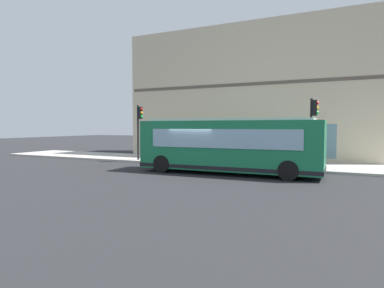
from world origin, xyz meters
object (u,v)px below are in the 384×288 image
Objects in this scene: pedestrian_near_building_entrance at (169,146)px; traffic_light_down_block at (139,122)px; fire_hydrant at (297,160)px; city_bus_nearside at (228,146)px; traffic_light_near_corner at (313,120)px; pedestrian_near_hydrant at (205,148)px; pedestrian_walking_along_curb at (271,148)px; newspaper_vending_box at (198,153)px.

traffic_light_down_block is at bearing 109.74° from pedestrian_near_building_entrance.
fire_hydrant is at bearing -84.87° from traffic_light_down_block.
city_bus_nearside is 2.46× the size of traffic_light_near_corner.
traffic_light_near_corner reaches higher than pedestrian_near_hydrant.
traffic_light_near_corner reaches higher than pedestrian_walking_along_curb.
traffic_light_down_block is at bearing 125.95° from newspaper_vending_box.
pedestrian_near_building_entrance is (-0.32, 2.74, 0.05)m from pedestrian_near_hydrant.
fire_hydrant is at bearing -88.39° from pedestrian_near_building_entrance.
pedestrian_near_building_entrance is 1.07× the size of pedestrian_walking_along_curb.
pedestrian_walking_along_curb is at bearing -59.26° from pedestrian_near_hydrant.
traffic_light_near_corner reaches higher than fire_hydrant.
fire_hydrant is 3.39m from pedestrian_walking_along_curb.
pedestrian_near_hydrant is (0.06, 6.32, 0.62)m from fire_hydrant.
city_bus_nearside is at bearing -141.50° from pedestrian_near_hydrant.
traffic_light_near_corner is 10.26m from pedestrian_near_building_entrance.
pedestrian_near_building_entrance reaches higher than pedestrian_walking_along_curb.
city_bus_nearside is at bearing 125.28° from traffic_light_near_corner.
fire_hydrant is 6.35m from pedestrian_near_hydrant.
traffic_light_down_block reaches higher than pedestrian_walking_along_curb.
pedestrian_near_hydrant is at bearing 81.62° from traffic_light_near_corner.
traffic_light_down_block reaches higher than newspaper_vending_box.
city_bus_nearside reaches higher than pedestrian_near_building_entrance.
pedestrian_near_hydrant is 0.96× the size of pedestrian_near_building_entrance.
pedestrian_near_building_entrance is at bearing 111.96° from pedestrian_walking_along_curb.
city_bus_nearside is 6.10× the size of pedestrian_walking_along_curb.
pedestrian_near_hydrant is at bearing -83.43° from pedestrian_near_building_entrance.
pedestrian_near_building_entrance is (-0.25, 9.06, 0.66)m from fire_hydrant.
traffic_light_near_corner reaches higher than pedestrian_near_building_entrance.
traffic_light_near_corner reaches higher than traffic_light_down_block.
traffic_light_down_block is 2.83m from pedestrian_near_building_entrance.
newspaper_vending_box is (5.55, 4.42, -0.95)m from city_bus_nearside.
pedestrian_walking_along_curb is at bearing 42.31° from traffic_light_near_corner.
traffic_light_near_corner is 2.41× the size of pedestrian_near_hydrant.
fire_hydrant is 9.09m from pedestrian_near_building_entrance.
pedestrian_near_building_entrance is at bearing 140.88° from newspaper_vending_box.
traffic_light_near_corner is 4.56× the size of newspaper_vending_box.
traffic_light_down_block is 5.01m from newspaper_vending_box.
newspaper_vending_box is (2.62, 8.56, -2.40)m from traffic_light_near_corner.
pedestrian_near_hydrant is 4.79m from pedestrian_walking_along_curb.
traffic_light_near_corner is 7.64m from pedestrian_near_hydrant.
city_bus_nearside is 11.23× the size of newspaper_vending_box.
pedestrian_near_building_entrance is (0.74, -2.07, -1.78)m from traffic_light_down_block.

